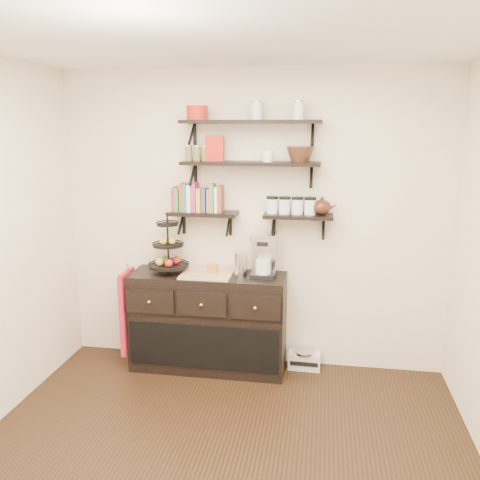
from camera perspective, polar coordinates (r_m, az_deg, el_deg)
name	(u,v)px	position (r m, az deg, el deg)	size (l,w,h in m)	color
floor	(213,480)	(3.58, -3.08, -25.29)	(3.50, 3.50, 0.00)	black
ceiling	(207,27)	(2.86, -3.77, 22.73)	(3.50, 3.50, 0.02)	white
back_wall	(252,222)	(4.62, 1.40, 2.09)	(3.50, 0.02, 2.70)	white
shelf_top	(251,122)	(4.41, 1.22, 13.10)	(1.20, 0.27, 0.23)	black
shelf_mid	(251,164)	(4.42, 1.20, 8.56)	(1.20, 0.27, 0.23)	black
shelf_low_left	(204,214)	(4.57, -4.03, 2.93)	(0.60, 0.25, 0.23)	black
shelf_low_right	(298,217)	(4.45, 6.56, 2.62)	(0.60, 0.25, 0.23)	black
cookbooks	(198,199)	(4.56, -4.71, 4.64)	(0.43, 0.15, 0.26)	red
glass_canisters	(291,207)	(4.44, 5.74, 3.75)	(0.43, 0.10, 0.13)	silver
sideboard	(208,321)	(4.72, -3.59, -9.09)	(1.40, 0.50, 0.92)	black
fruit_stand	(169,253)	(4.62, -8.00, -1.44)	(0.36, 0.36, 0.53)	black
candle	(213,269)	(4.54, -3.04, -3.22)	(0.08, 0.08, 0.08)	#AD6328
coffee_maker	(264,256)	(4.46, 2.70, -1.78)	(0.22, 0.21, 0.39)	black
thermal_carafe	(241,265)	(4.46, 0.08, -2.78)	(0.11, 0.11, 0.22)	silver
apron	(128,311)	(4.80, -12.47, -7.82)	(0.04, 0.32, 0.76)	#AB122B
radio	(304,360)	(4.86, 7.23, -13.17)	(0.30, 0.20, 0.18)	silver
recipe_box	(215,148)	(4.47, -2.87, 10.24)	(0.16, 0.06, 0.22)	#B11D14
walnut_bowl	(300,154)	(4.37, 6.76, 9.53)	(0.24, 0.24, 0.13)	black
ramekins	(268,156)	(4.40, 3.13, 9.39)	(0.09, 0.09, 0.10)	white
teapot	(322,206)	(4.43, 9.18, 3.82)	(0.21, 0.16, 0.16)	#361A10
red_pot	(197,113)	(4.50, -4.84, 14.05)	(0.18, 0.18, 0.12)	#B11D14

